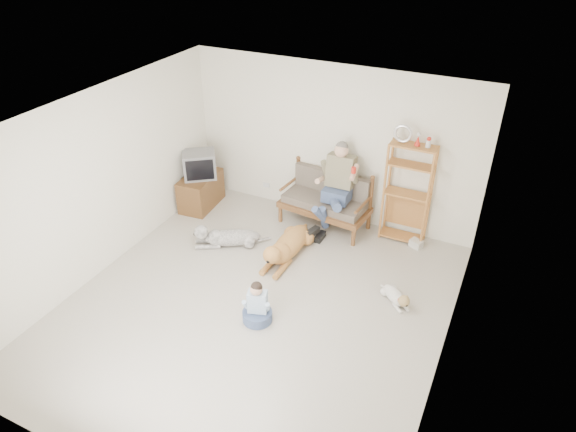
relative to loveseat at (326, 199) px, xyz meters
The scene contains 17 objects.
floor 2.49m from the loveseat, 91.40° to the right, with size 5.50×5.50×0.00m, color beige.
ceiling 3.29m from the loveseat, 91.40° to the right, with size 5.50×5.50×0.00m, color white.
wall_back 0.92m from the loveseat, 100.82° to the left, with size 5.00×5.00×0.00m, color silver.
wall_front 5.26m from the loveseat, 90.66° to the right, with size 5.00×5.00×0.00m, color silver.
wall_left 3.64m from the loveseat, 136.38° to the right, with size 5.50×5.50×0.00m, color silver.
wall_right 3.56m from the loveseat, 44.98° to the right, with size 5.50×5.50×0.00m, color silver.
loveseat is the anchor object (origin of this frame).
man 0.37m from the loveseat, 47.99° to the right, with size 0.60×0.85×1.38m.
etagere 1.38m from the loveseat, ahead, with size 0.75×0.33×1.98m.
book_stack 1.66m from the loveseat, ahead, with size 0.20×0.14×0.13m, color white.
tv_stand 2.33m from the loveseat, 169.73° to the right, with size 0.57×0.94×0.60m.
crt_tv 2.32m from the loveseat, 169.55° to the right, with size 0.72×0.69×0.47m.
wall_outlet 1.36m from the loveseat, 167.25° to the left, with size 0.12×0.02×0.08m, color silver.
golden_retriever 1.24m from the loveseat, 98.44° to the right, with size 0.41×1.58×0.48m.
shaggy_dog 1.83m from the loveseat, 132.49° to the right, with size 1.14×0.78×0.39m.
terrier 2.30m from the loveseat, 41.89° to the right, with size 0.54×0.51×0.25m.
child 2.66m from the loveseat, 87.99° to the right, with size 0.40×0.40×0.63m.
Camera 1 is at (2.74, -4.66, 4.83)m, focal length 32.00 mm.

